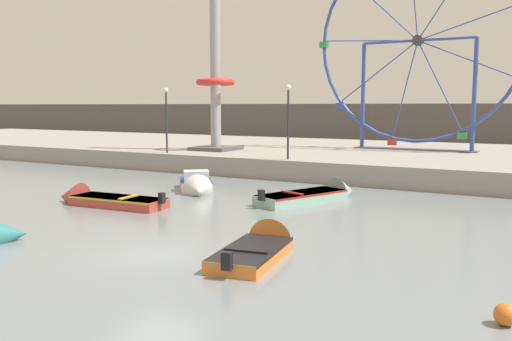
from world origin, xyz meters
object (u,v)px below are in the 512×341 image
Objects in this scene: motorboat_seafoam at (319,195)px; ferris_wheel_blue_frame at (418,44)px; drop_tower_steel_tower at (215,68)px; promenade_lamp_far at (166,111)px; promenade_lamp_near at (288,111)px; motorboat_faded_red at (98,199)px; motorboat_orange_hull at (262,246)px; mooring_buoy_orange at (505,315)px; motorboat_pale_grey at (197,185)px.

motorboat_seafoam is 0.39× the size of ferris_wheel_blue_frame.
drop_tower_steel_tower is 4.65m from promenade_lamp_far.
motorboat_faded_red is at bearing -107.08° from promenade_lamp_near.
mooring_buoy_orange is at bearing -118.66° from motorboat_orange_hull.
ferris_wheel_blue_frame is at bearing 30.21° from drop_tower_steel_tower.
mooring_buoy_orange is at bearing -121.03° from motorboat_seafoam.
promenade_lamp_far is (-13.45, -10.20, -4.49)m from ferris_wheel_blue_frame.
motorboat_pale_grey reaches higher than mooring_buoy_orange.
motorboat_seafoam reaches higher than motorboat_faded_red.
drop_tower_steel_tower is (-3.84, 14.67, 6.49)m from motorboat_faded_red.
mooring_buoy_orange is at bearing 157.34° from motorboat_faded_red.
motorboat_pale_grey is at bearing 144.86° from mooring_buoy_orange.
ferris_wheel_blue_frame is 3.41× the size of promenade_lamp_near.
ferris_wheel_blue_frame reaches higher than motorboat_pale_grey.
motorboat_pale_grey is 5.15m from motorboat_faded_red.
promenade_lamp_far reaches higher than motorboat_faded_red.
motorboat_orange_hull is at bearing -52.78° from drop_tower_steel_tower.
motorboat_orange_hull is 23.44m from drop_tower_steel_tower.
promenade_lamp_near reaches higher than promenade_lamp_far.
drop_tower_steel_tower is 8.55m from promenade_lamp_near.
motorboat_pale_grey is 10.19m from promenade_lamp_far.
promenade_lamp_far is 27.79m from mooring_buoy_orange.
motorboat_pale_grey is 6.17m from motorboat_seafoam.
motorboat_seafoam is 0.40× the size of drop_tower_steel_tower.
motorboat_seafoam is at bearing -23.23° from promenade_lamp_far.
motorboat_seafoam reaches higher than mooring_buoy_orange.
ferris_wheel_blue_frame is at bearing 119.82° from motorboat_pale_grey.
promenade_lamp_near is (-6.35, 14.43, 3.68)m from motorboat_orange_hull.
motorboat_faded_red is at bearing 161.44° from mooring_buoy_orange.
motorboat_seafoam is 1.33× the size of promenade_lamp_near.
motorboat_faded_red is at bearing 147.91° from motorboat_seafoam.
motorboat_seafoam is 17.80m from ferris_wheel_blue_frame.
motorboat_orange_hull is at bearing 161.29° from mooring_buoy_orange.
promenade_lamp_far is 9.52× the size of mooring_buoy_orange.
drop_tower_steel_tower reaches higher than promenade_lamp_near.
motorboat_faded_red is 17.24m from mooring_buoy_orange.
promenade_lamp_far is (-1.61, -3.31, -2.85)m from drop_tower_steel_tower.
promenade_lamp_far reaches higher than motorboat_pale_grey.
promenade_lamp_far is at bearing -68.47° from motorboat_faded_red.
drop_tower_steel_tower is at bearing 73.51° from motorboat_seafoam.
motorboat_pale_grey is 12.87m from drop_tower_steel_tower.
promenade_lamp_far reaches higher than mooring_buoy_orange.
promenade_lamp_far reaches higher than motorboat_orange_hull.
promenade_lamp_far is (-15.23, 14.63, 3.67)m from motorboat_orange_hull.
mooring_buoy_orange is (12.91, -16.65, -3.66)m from promenade_lamp_near.
ferris_wheel_blue_frame is 12.21m from promenade_lamp_near.
motorboat_orange_hull is 9.82× the size of mooring_buoy_orange.
motorboat_faded_red is at bearing -110.36° from ferris_wheel_blue_frame.
motorboat_pale_grey is at bearing 35.15° from motorboat_orange_hull.
drop_tower_steel_tower reaches higher than mooring_buoy_orange.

